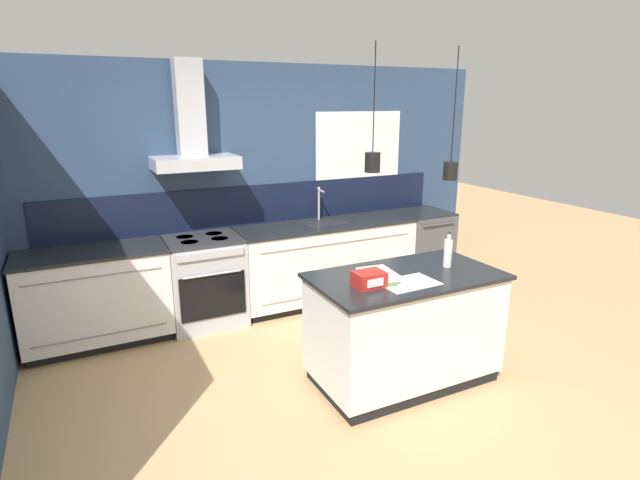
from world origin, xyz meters
TOP-DOWN VIEW (x-y plane):
  - ground_plane at (0.00, 0.00)m, footprint 16.00×16.00m
  - wall_back at (-0.04, 2.00)m, footprint 5.60×2.20m
  - counter_run_left at (-1.72, 1.69)m, footprint 1.30×0.64m
  - counter_run_sink at (0.67, 1.69)m, footprint 2.04×0.64m
  - oven_range at (-0.71, 1.69)m, footprint 0.74×0.66m
  - dishwasher at (1.99, 1.69)m, footprint 0.62×0.65m
  - kitchen_island at (0.45, -0.11)m, footprint 1.49×0.82m
  - bottle_on_island at (0.86, -0.10)m, footprint 0.07×0.07m
  - book_stack at (0.16, -0.15)m, footprint 0.26×0.32m
  - red_supply_box at (0.05, -0.21)m, footprint 0.22×0.17m
  - paper_pile at (0.35, -0.28)m, footprint 0.43×0.30m

SIDE VIEW (x-z plane):
  - ground_plane at x=0.00m, z-range 0.00..0.00m
  - dishwasher at x=1.99m, z-range 0.00..0.91m
  - oven_range at x=-0.71m, z-range 0.00..0.91m
  - kitchen_island at x=0.45m, z-range 0.00..0.91m
  - counter_run_left at x=-1.72m, z-range 0.01..0.92m
  - counter_run_sink at x=0.67m, z-range -0.18..1.10m
  - paper_pile at x=0.35m, z-range 0.91..0.92m
  - book_stack at x=0.16m, z-range 0.91..0.99m
  - red_supply_box at x=0.05m, z-range 0.91..1.02m
  - bottle_on_island at x=0.86m, z-range 0.88..1.18m
  - wall_back at x=-0.04m, z-range 0.05..2.65m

